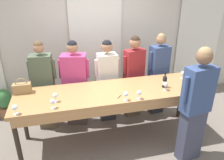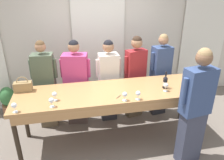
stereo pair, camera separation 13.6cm
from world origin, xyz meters
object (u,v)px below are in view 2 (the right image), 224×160
Objects in this scene: wine_glass_front_left at (14,106)px; wine_glass_back_left at (166,86)px; guest_striped_shirt at (135,76)px; wine_glass_front_right at (55,95)px; guest_navy_coat at (160,75)px; guest_pink_top at (76,83)px; potted_plant at (8,101)px; guest_cream_sweater at (108,80)px; wine_glass_center_left at (125,95)px; guest_olive_jacket at (45,85)px; host_pouring at (195,107)px; wine_bottle at (165,82)px; tasting_bar at (113,95)px; wine_glass_front_mid at (51,101)px; wine_glass_center_mid at (185,75)px; wine_glass_center_right at (138,94)px; handbag at (23,86)px.

wine_glass_back_left is (2.29, 0.18, 0.00)m from wine_glass_front_left.
guest_striped_shirt is (-0.24, 0.88, -0.17)m from wine_glass_back_left.
guest_navy_coat is at bearing 22.19° from wine_glass_front_right.
potted_plant is (-1.43, 0.56, -0.52)m from guest_pink_top.
guest_pink_top is 0.62m from guest_cream_sweater.
guest_cream_sweater is at bearing 180.00° from guest_navy_coat.
guest_pink_top reaches higher than potted_plant.
wine_glass_center_left is 1.64m from guest_olive_jacket.
guest_pink_top is 0.92× the size of host_pouring.
host_pouring is at bearing -8.25° from wine_glass_front_left.
wine_bottle is at bearing -24.84° from potted_plant.
wine_glass_front_right is (-1.79, -0.06, -0.01)m from wine_bottle.
wine_glass_center_left is 1.48m from guest_navy_coat.
tasting_bar is 5.01× the size of potted_plant.
guest_cream_sweater is (1.01, 1.02, -0.22)m from wine_glass_front_mid.
guest_navy_coat reaches higher than wine_glass_front_mid.
guest_pink_top is at bearing 165.10° from wine_glass_center_mid.
wine_glass_front_right is 1.25m from wine_glass_center_right.
wine_bottle is 0.63m from wine_glass_center_right.
wine_glass_front_right is at bearing -172.24° from tasting_bar.
guest_olive_jacket is (-1.14, 0.71, -0.03)m from tasting_bar.
wine_glass_front_left is 2.54m from host_pouring.
wine_glass_front_right is at bearing -75.70° from guest_olive_jacket.
handbag is at bearing -170.72° from guest_navy_coat.
wine_glass_front_left is at bearing -144.90° from guest_cream_sweater.
potted_plant is at bearing 120.17° from handbag.
guest_pink_top is at bearing 129.78° from wine_glass_center_right.
wine_glass_back_left is 0.09× the size of guest_cream_sweater.
guest_striped_shirt reaches higher than guest_cream_sweater.
tasting_bar is 1.27m from host_pouring.
handbag is 2.80m from wine_glass_center_mid.
potted_plant is (-2.11, 1.61, -0.75)m from wine_glass_center_left.
guest_striped_shirt is at bearing 64.73° from wine_glass_center_left.
handbag is 2.69m from host_pouring.
wine_glass_center_right is (-1.06, -0.54, 0.00)m from wine_glass_center_mid.
guest_cream_sweater reaches higher than wine_glass_center_right.
handbag is 1.94× the size of wine_glass_back_left.
wine_glass_front_left is 1.00× the size of wine_glass_front_right.
guest_striped_shirt is 2.73m from potted_plant.
wine_glass_front_mid is at bearing -51.47° from handbag.
tasting_bar is 22.22× the size of wine_glass_front_mid.
wine_glass_front_mid and wine_glass_center_mid have the same top height.
potted_plant is (-3.37, 1.07, -0.75)m from wine_glass_center_mid.
tasting_bar is 22.22× the size of wine_glass_center_left.
wine_glass_front_right is 1.00× the size of wine_glass_center_right.
wine_glass_center_left is at bearing -115.27° from guest_striped_shirt.
wine_bottle is at bearing -43.39° from guest_cream_sweater.
wine_glass_front_right is 0.23× the size of potted_plant.
wine_glass_front_right is at bearing 168.34° from wine_glass_center_left.
guest_cream_sweater is (-1.31, 0.52, -0.22)m from wine_glass_center_mid.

